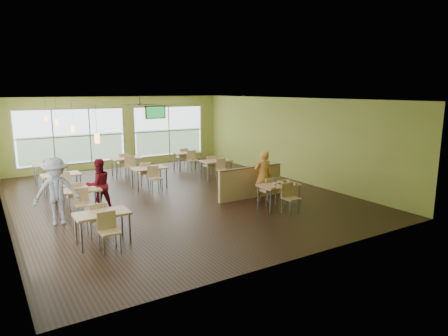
{
  "coord_description": "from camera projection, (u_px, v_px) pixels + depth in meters",
  "views": [
    {
      "loc": [
        -5.43,
        -11.88,
        3.51
      ],
      "look_at": [
        1.34,
        -0.98,
        0.97
      ],
      "focal_mm": 32.0,
      "sensor_mm": 36.0,
      "label": 1
    }
  ],
  "objects": [
    {
      "name": "room",
      "position": [
        174.0,
        149.0,
        13.08
      ],
      "size": [
        12.0,
        12.04,
        3.2
      ],
      "color": "black",
      "rests_on": "ground"
    },
    {
      "name": "window_bays",
      "position": [
        70.0,
        147.0,
        14.3
      ],
      "size": [
        9.24,
        10.24,
        2.38
      ],
      "color": "white",
      "rests_on": "room"
    },
    {
      "name": "main_table",
      "position": [
        279.0,
        188.0,
        11.81
      ],
      "size": [
        1.22,
        1.52,
        0.87
      ],
      "color": "tan",
      "rests_on": "floor"
    },
    {
      "name": "half_wall_divider",
      "position": [
        250.0,
        182.0,
        13.04
      ],
      "size": [
        2.4,
        0.14,
        1.04
      ],
      "color": "tan",
      "rests_on": "floor"
    },
    {
      "name": "dining_tables",
      "position": [
        127.0,
        172.0,
        14.16
      ],
      "size": [
        6.92,
        8.72,
        0.87
      ],
      "color": "tan",
      "rests_on": "floor"
    },
    {
      "name": "pendant_lights",
      "position": [
        65.0,
        126.0,
        11.83
      ],
      "size": [
        0.11,
        7.31,
        0.86
      ],
      "color": "#2D2119",
      "rests_on": "ceiling"
    },
    {
      "name": "ceiling_fan",
      "position": [
        140.0,
        104.0,
        15.32
      ],
      "size": [
        1.25,
        1.25,
        0.29
      ],
      "color": "#2D2119",
      "rests_on": "ceiling"
    },
    {
      "name": "tv_backwall",
      "position": [
        155.0,
        112.0,
        18.77
      ],
      "size": [
        1.0,
        0.07,
        0.6
      ],
      "color": "black",
      "rests_on": "wall_back"
    },
    {
      "name": "man_plaid",
      "position": [
        263.0,
        176.0,
        12.67
      ],
      "size": [
        0.65,
        0.48,
        1.62
      ],
      "primitive_type": "imported",
      "rotation": [
        0.0,
        0.0,
        2.98
      ],
      "color": "orange",
      "rests_on": "floor"
    },
    {
      "name": "patron_maroon",
      "position": [
        99.0,
        185.0,
        11.66
      ],
      "size": [
        0.8,
        0.65,
        1.54
      ],
      "primitive_type": "imported",
      "rotation": [
        0.0,
        0.0,
        3.24
      ],
      "color": "#620C16",
      "rests_on": "floor"
    },
    {
      "name": "patron_grey",
      "position": [
        57.0,
        191.0,
        10.41
      ],
      "size": [
        1.24,
        0.83,
        1.78
      ],
      "primitive_type": "imported",
      "rotation": [
        0.0,
        0.0,
        -0.15
      ],
      "color": "slate",
      "rests_on": "floor"
    },
    {
      "name": "cup_blue",
      "position": [
        275.0,
        185.0,
        11.48
      ],
      "size": [
        0.09,
        0.09,
        0.33
      ],
      "color": "white",
      "rests_on": "main_table"
    },
    {
      "name": "cup_yellow",
      "position": [
        279.0,
        183.0,
        11.61
      ],
      "size": [
        0.1,
        0.1,
        0.37
      ],
      "color": "white",
      "rests_on": "main_table"
    },
    {
      "name": "cup_red_near",
      "position": [
        288.0,
        183.0,
        11.71
      ],
      "size": [
        0.09,
        0.09,
        0.33
      ],
      "color": "white",
      "rests_on": "main_table"
    },
    {
      "name": "cup_red_far",
      "position": [
        288.0,
        182.0,
        11.78
      ],
      "size": [
        0.09,
        0.09,
        0.34
      ],
      "color": "white",
      "rests_on": "main_table"
    },
    {
      "name": "food_basket",
      "position": [
        286.0,
        181.0,
        12.1
      ],
      "size": [
        0.22,
        0.22,
        0.05
      ],
      "color": "black",
      "rests_on": "main_table"
    },
    {
      "name": "ketchup_cup",
      "position": [
        296.0,
        184.0,
        11.79
      ],
      "size": [
        0.06,
        0.06,
        0.03
      ],
      "primitive_type": "cylinder",
      "color": "#B70F00",
      "rests_on": "main_table"
    },
    {
      "name": "wrapper_left",
      "position": [
        274.0,
        188.0,
        11.3
      ],
      "size": [
        0.19,
        0.18,
        0.04
      ],
      "primitive_type": "ellipsoid",
      "rotation": [
        0.0,
        0.0,
        -0.33
      ],
      "color": "olive",
      "rests_on": "main_table"
    },
    {
      "name": "wrapper_mid",
      "position": [
        278.0,
        183.0,
        11.84
      ],
      "size": [
        0.21,
        0.19,
        0.05
      ],
      "primitive_type": "ellipsoid",
      "rotation": [
        0.0,
        0.0,
        -0.11
      ],
      "color": "olive",
      "rests_on": "main_table"
    },
    {
      "name": "wrapper_right",
      "position": [
        288.0,
        184.0,
        11.72
      ],
      "size": [
        0.16,
        0.15,
        0.03
      ],
      "primitive_type": "ellipsoid",
      "rotation": [
        0.0,
        0.0,
        -0.33
      ],
      "color": "olive",
      "rests_on": "main_table"
    }
  ]
}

